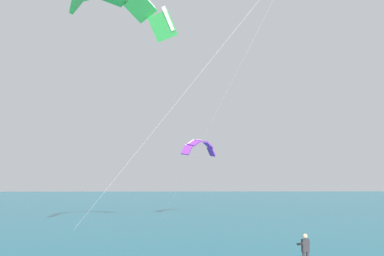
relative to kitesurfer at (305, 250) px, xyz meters
name	(u,v)px	position (x,y,z in m)	size (l,w,h in m)	color
sea	(237,202)	(4.24, 58.65, -0.84)	(200.00, 120.00, 0.20)	#146075
kitesurfer	(305,250)	(0.00, 0.00, 0.00)	(0.60, 0.60, 1.69)	#232328
kite_primary	(121,3)	(-10.15, 9.14, 15.82)	(13.23, 12.05, 17.00)	green
kite_distant	(200,146)	(-3.78, 26.14, 6.82)	(3.94, 4.23, 1.82)	purple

